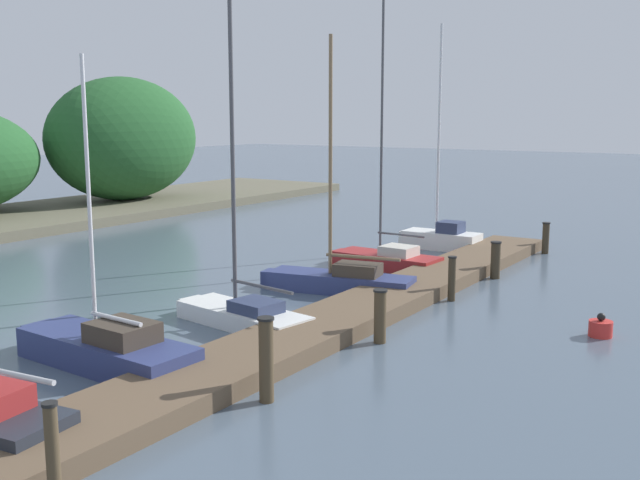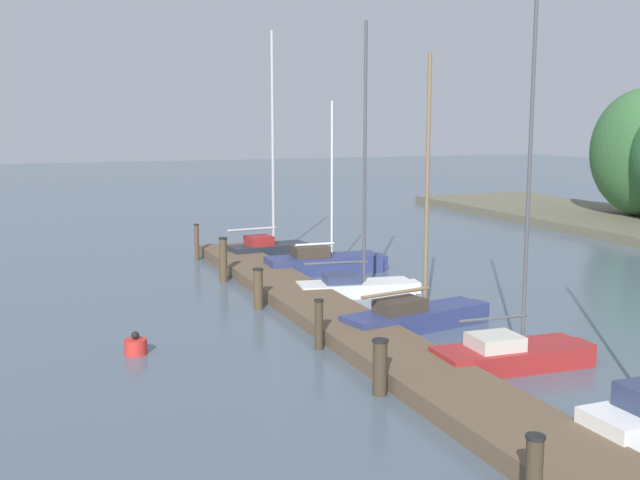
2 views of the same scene
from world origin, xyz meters
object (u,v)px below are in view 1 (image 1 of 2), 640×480
object	(u,v)px
sailboat_1	(103,347)
mooring_piling_0	(53,456)
channel_buoy_0	(601,328)
mooring_piling_4	(496,260)
sailboat_4	(384,257)
mooring_piling_3	(452,278)
sailboat_5	(440,236)
sailboat_3	(337,278)
mooring_piling_1	(266,360)
sailboat_2	(240,309)
mooring_piling_2	(380,316)
mooring_piling_5	(546,238)

from	to	relation	value
sailboat_1	mooring_piling_0	distance (m)	5.23
channel_buoy_0	mooring_piling_4	bearing A→B (deg)	42.43
sailboat_4	mooring_piling_3	bearing A→B (deg)	144.03
sailboat_5	channel_buoy_0	xyz separation A→B (m)	(-7.79, -7.19, -0.26)
sailboat_1	mooring_piling_4	bearing A→B (deg)	-104.37
sailboat_3	mooring_piling_0	distance (m)	11.59
sailboat_4	mooring_piling_0	xyz separation A→B (m)	(-14.58, -3.45, 0.32)
mooring_piling_1	mooring_piling_3	bearing A→B (deg)	1.19
sailboat_2	channel_buoy_0	world-z (taller)	sailboat_2
mooring_piling_0	mooring_piling_3	world-z (taller)	mooring_piling_0
sailboat_5	mooring_piling_0	size ratio (longest dim) A/B	5.69
sailboat_5	mooring_piling_4	distance (m)	4.87
mooring_piling_1	mooring_piling_0	bearing A→B (deg)	179.36
mooring_piling_2	mooring_piling_5	bearing A→B (deg)	0.64
mooring_piling_3	mooring_piling_4	size ratio (longest dim) A/B	1.07
sailboat_5	mooring_piling_5	world-z (taller)	sailboat_5
mooring_piling_2	sailboat_3	bearing A→B (deg)	43.19
mooring_piling_0	mooring_piling_3	size ratio (longest dim) A/B	1.18
sailboat_2	sailboat_1	bearing A→B (deg)	92.18
mooring_piling_0	mooring_piling_5	distance (m)	19.70
mooring_piling_0	mooring_piling_5	size ratio (longest dim) A/B	1.27
sailboat_1	mooring_piling_3	distance (m)	8.83
sailboat_3	sailboat_5	size ratio (longest dim) A/B	0.87
sailboat_4	mooring_piling_5	bearing A→B (deg)	-120.96
mooring_piling_3	mooring_piling_0	bearing A→B (deg)	-179.43
sailboat_2	mooring_piling_2	xyz separation A→B (m)	(0.55, -3.22, 0.20)
mooring_piling_1	sailboat_2	bearing A→B (deg)	44.53
sailboat_3	mooring_piling_0	world-z (taller)	sailboat_3
sailboat_3	sailboat_5	xyz separation A→B (m)	(7.42, 0.40, 0.07)
sailboat_1	mooring_piling_3	bearing A→B (deg)	-110.31
mooring_piling_1	mooring_piling_4	distance (m)	10.98
mooring_piling_0	mooring_piling_2	distance (m)	7.88
mooring_piling_3	channel_buoy_0	distance (m)	4.04
sailboat_1	mooring_piling_5	bearing A→B (deg)	-99.70
sailboat_5	mooring_piling_2	distance (m)	11.28
mooring_piling_1	mooring_piling_5	bearing A→B (deg)	0.45
sailboat_5	channel_buoy_0	size ratio (longest dim) A/B	14.98
sailboat_3	mooring_piling_2	distance (m)	4.53
mooring_piling_5	sailboat_5	bearing A→B (deg)	107.98
sailboat_3	mooring_piling_4	size ratio (longest dim) A/B	6.20
mooring_piling_1	sailboat_4	bearing A→B (deg)	18.40
sailboat_2	sailboat_4	size ratio (longest dim) A/B	0.93
sailboat_3	mooring_piling_5	distance (m)	9.02
sailboat_5	channel_buoy_0	world-z (taller)	sailboat_5
sailboat_2	sailboat_5	xyz separation A→B (m)	(11.28, 0.29, 0.07)
mooring_piling_0	mooring_piling_1	distance (m)	4.06
sailboat_3	mooring_piling_1	size ratio (longest dim) A/B	4.66
mooring_piling_1	sailboat_5	bearing A→B (deg)	13.51
mooring_piling_0	sailboat_5	bearing A→B (deg)	10.50
sailboat_5	channel_buoy_0	distance (m)	10.60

